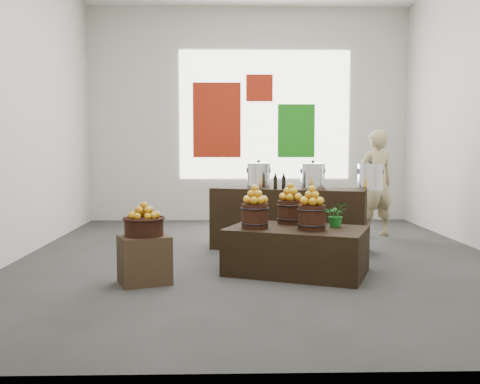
{
  "coord_description": "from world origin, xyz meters",
  "views": [
    {
      "loc": [
        -0.43,
        -6.66,
        1.37
      ],
      "look_at": [
        -0.26,
        -0.4,
        0.86
      ],
      "focal_mm": 40.0,
      "sensor_mm": 36.0,
      "label": 1
    }
  ],
  "objects_px": {
    "display_table": "(297,251)",
    "counter": "(288,219)",
    "stock_pot_left": "(259,176)",
    "shopper": "(375,183)",
    "stock_pot_right": "(370,178)",
    "crate": "(144,260)",
    "stock_pot_center": "(313,177)",
    "wicker_basket": "(144,227)"
  },
  "relations": [
    {
      "from": "crate",
      "to": "stock_pot_right",
      "type": "bearing_deg",
      "value": 28.81
    },
    {
      "from": "counter",
      "to": "shopper",
      "type": "distance_m",
      "value": 1.86
    },
    {
      "from": "stock_pot_center",
      "to": "stock_pot_right",
      "type": "height_order",
      "value": "same"
    },
    {
      "from": "display_table",
      "to": "stock_pot_center",
      "type": "relative_size",
      "value": 4.62
    },
    {
      "from": "stock_pot_left",
      "to": "stock_pot_right",
      "type": "relative_size",
      "value": 1.0
    },
    {
      "from": "counter",
      "to": "shopper",
      "type": "bearing_deg",
      "value": 52.69
    },
    {
      "from": "display_table",
      "to": "counter",
      "type": "distance_m",
      "value": 1.41
    },
    {
      "from": "counter",
      "to": "stock_pot_left",
      "type": "xyz_separation_m",
      "value": [
        -0.4,
        0.12,
        0.58
      ]
    },
    {
      "from": "wicker_basket",
      "to": "stock_pot_right",
      "type": "distance_m",
      "value": 3.1
    },
    {
      "from": "wicker_basket",
      "to": "stock_pot_right",
      "type": "xyz_separation_m",
      "value": [
        2.69,
        1.48,
        0.42
      ]
    },
    {
      "from": "wicker_basket",
      "to": "display_table",
      "type": "xyz_separation_m",
      "value": [
        1.6,
        0.4,
        -0.33
      ]
    },
    {
      "from": "crate",
      "to": "shopper",
      "type": "xyz_separation_m",
      "value": [
        3.15,
        2.85,
        0.58
      ]
    },
    {
      "from": "display_table",
      "to": "stock_pot_right",
      "type": "distance_m",
      "value": 1.71
    },
    {
      "from": "crate",
      "to": "wicker_basket",
      "type": "height_order",
      "value": "wicker_basket"
    },
    {
      "from": "stock_pot_left",
      "to": "shopper",
      "type": "xyz_separation_m",
      "value": [
        1.87,
        0.92,
        -0.16
      ]
    },
    {
      "from": "crate",
      "to": "shopper",
      "type": "relative_size",
      "value": 0.29
    },
    {
      "from": "crate",
      "to": "stock_pot_left",
      "type": "height_order",
      "value": "stock_pot_left"
    },
    {
      "from": "stock_pot_right",
      "to": "shopper",
      "type": "xyz_separation_m",
      "value": [
        0.46,
        1.36,
        -0.16
      ]
    },
    {
      "from": "wicker_basket",
      "to": "display_table",
      "type": "height_order",
      "value": "wicker_basket"
    },
    {
      "from": "stock_pot_left",
      "to": "wicker_basket",
      "type": "bearing_deg",
      "value": -123.51
    },
    {
      "from": "wicker_basket",
      "to": "stock_pot_left",
      "type": "distance_m",
      "value": 2.35
    },
    {
      "from": "stock_pot_center",
      "to": "crate",
      "type": "bearing_deg",
      "value": -139.36
    },
    {
      "from": "crate",
      "to": "counter",
      "type": "bearing_deg",
      "value": 47.08
    },
    {
      "from": "wicker_basket",
      "to": "shopper",
      "type": "height_order",
      "value": "shopper"
    },
    {
      "from": "crate",
      "to": "counter",
      "type": "height_order",
      "value": "counter"
    },
    {
      "from": "stock_pot_center",
      "to": "stock_pot_right",
      "type": "xyz_separation_m",
      "value": [
        0.71,
        -0.22,
        0.0
      ]
    },
    {
      "from": "counter",
      "to": "stock_pot_right",
      "type": "xyz_separation_m",
      "value": [
        1.02,
        -0.32,
        0.58
      ]
    },
    {
      "from": "stock_pot_left",
      "to": "stock_pot_center",
      "type": "bearing_deg",
      "value": -17.37
    },
    {
      "from": "wicker_basket",
      "to": "stock_pot_center",
      "type": "relative_size",
      "value": 1.24
    },
    {
      "from": "display_table",
      "to": "stock_pot_right",
      "type": "xyz_separation_m",
      "value": [
        1.09,
        1.08,
        0.74
      ]
    },
    {
      "from": "stock_pot_left",
      "to": "shopper",
      "type": "relative_size",
      "value": 0.19
    },
    {
      "from": "crate",
      "to": "display_table",
      "type": "xyz_separation_m",
      "value": [
        1.6,
        0.4,
        0.01
      ]
    },
    {
      "from": "display_table",
      "to": "crate",
      "type": "bearing_deg",
      "value": -144.03
    },
    {
      "from": "crate",
      "to": "display_table",
      "type": "height_order",
      "value": "display_table"
    },
    {
      "from": "crate",
      "to": "stock_pot_left",
      "type": "xyz_separation_m",
      "value": [
        1.27,
        1.92,
        0.75
      ]
    },
    {
      "from": "display_table",
      "to": "counter",
      "type": "bearing_deg",
      "value": 109.05
    },
    {
      "from": "stock_pot_right",
      "to": "shopper",
      "type": "bearing_deg",
      "value": 71.51
    },
    {
      "from": "stock_pot_left",
      "to": "shopper",
      "type": "bearing_deg",
      "value": 26.17
    },
    {
      "from": "crate",
      "to": "display_table",
      "type": "distance_m",
      "value": 1.65
    },
    {
      "from": "stock_pot_center",
      "to": "shopper",
      "type": "relative_size",
      "value": 0.19
    },
    {
      "from": "stock_pot_right",
      "to": "wicker_basket",
      "type": "bearing_deg",
      "value": -151.19
    },
    {
      "from": "stock_pot_right",
      "to": "stock_pot_left",
      "type": "bearing_deg",
      "value": 162.63
    }
  ]
}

